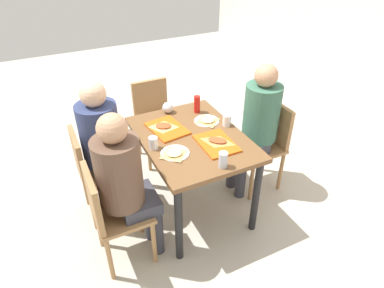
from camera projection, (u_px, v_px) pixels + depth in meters
name	position (u px, v px, depth m)	size (l,w,h in m)	color
ground_plane	(192.00, 205.00, 3.21)	(10.00, 10.00, 0.02)	#B2AD9E
main_table	(192.00, 147.00, 2.83)	(1.09, 0.81, 0.77)	brown
chair_near_left	(93.00, 169.00, 2.83)	(0.40, 0.40, 0.87)	#9E7247
chair_near_right	(110.00, 211.00, 2.43)	(0.40, 0.40, 0.87)	#9E7247
chair_far_side	(267.00, 140.00, 3.21)	(0.40, 0.40, 0.87)	#9E7247
chair_left_end	(154.00, 115.00, 3.61)	(0.40, 0.40, 0.87)	#9E7247
person_in_red	(106.00, 140.00, 2.75)	(0.32, 0.42, 1.28)	#383842
person_in_brown_jacket	(125.00, 179.00, 2.34)	(0.32, 0.42, 1.28)	#383842
person_far_side	(257.00, 120.00, 3.02)	(0.32, 0.42, 1.28)	#383842
tray_red_near	(167.00, 128.00, 2.86)	(0.36, 0.26, 0.02)	#D85914
tray_red_far	(216.00, 143.00, 2.67)	(0.36, 0.26, 0.02)	#D85914
paper_plate_center	(207.00, 121.00, 2.97)	(0.22, 0.22, 0.01)	white
paper_plate_near_edge	(175.00, 153.00, 2.57)	(0.22, 0.22, 0.01)	white
pizza_slice_a	(163.00, 126.00, 2.86)	(0.22, 0.23, 0.02)	#DBAD60
pizza_slice_b	(217.00, 141.00, 2.67)	(0.24, 0.24, 0.02)	#C68C47
pizza_slice_c	(208.00, 120.00, 2.96)	(0.20, 0.19, 0.02)	#DBAD60
pizza_slice_d	(174.00, 153.00, 2.54)	(0.17, 0.17, 0.02)	#DBAD60
plastic_cup_a	(227.00, 120.00, 2.89)	(0.07, 0.07, 0.10)	white
plastic_cup_b	(153.00, 143.00, 2.60)	(0.07, 0.07, 0.10)	white
soda_can	(223.00, 160.00, 2.40)	(0.07, 0.07, 0.12)	#B7BCC6
condiment_bottle	(197.00, 104.00, 3.08)	(0.06, 0.06, 0.16)	red
foil_bundle	(168.00, 108.00, 3.08)	(0.10, 0.10, 0.10)	silver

